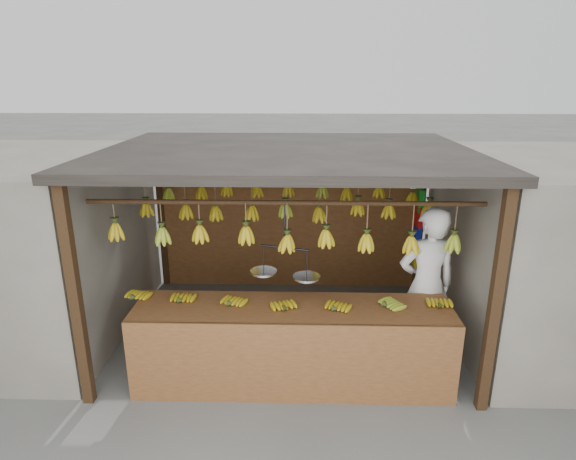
{
  "coord_description": "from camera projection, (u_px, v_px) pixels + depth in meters",
  "views": [
    {
      "loc": [
        0.16,
        -5.65,
        3.19
      ],
      "look_at": [
        0.0,
        0.3,
        1.3
      ],
      "focal_mm": 30.0,
      "sensor_mm": 36.0,
      "label": 1
    }
  ],
  "objects": [
    {
      "name": "balance_scale",
      "position": [
        285.0,
        271.0,
        5.02
      ],
      "size": [
        0.73,
        0.41,
        0.79
      ],
      "color": "black",
      "rests_on": "ground"
    },
    {
      "name": "counter",
      "position": [
        292.0,
        330.0,
        4.97
      ],
      "size": [
        3.5,
        0.76,
        0.96
      ],
      "color": "brown",
      "rests_on": "ground"
    },
    {
      "name": "hanging_bananas",
      "position": [
        287.0,
        212.0,
        5.86
      ],
      "size": [
        3.64,
        2.25,
        0.39
      ],
      "color": "#B59713",
      "rests_on": "ground"
    },
    {
      "name": "bag_bundles",
      "position": [
        418.0,
        228.0,
        7.28
      ],
      "size": [
        0.08,
        0.26,
        1.25
      ],
      "color": "#199926",
      "rests_on": "ground"
    },
    {
      "name": "neighbor_left",
      "position": [
        4.0,
        246.0,
        6.1
      ],
      "size": [
        3.0,
        3.0,
        2.3
      ],
      "primitive_type": "cube",
      "color": "slate",
      "rests_on": "ground"
    },
    {
      "name": "stall",
      "position": [
        288.0,
        179.0,
        6.07
      ],
      "size": [
        4.3,
        3.3,
        2.4
      ],
      "color": "black",
      "rests_on": "ground"
    },
    {
      "name": "vendor",
      "position": [
        426.0,
        286.0,
        5.46
      ],
      "size": [
        0.75,
        0.57,
        1.86
      ],
      "primitive_type": "imported",
      "rotation": [
        0.0,
        0.0,
        3.34
      ],
      "color": "white",
      "rests_on": "ground"
    },
    {
      "name": "ground",
      "position": [
        287.0,
        330.0,
        6.36
      ],
      "size": [
        80.0,
        80.0,
        0.0
      ],
      "primitive_type": "plane",
      "color": "#5B5B57"
    }
  ]
}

